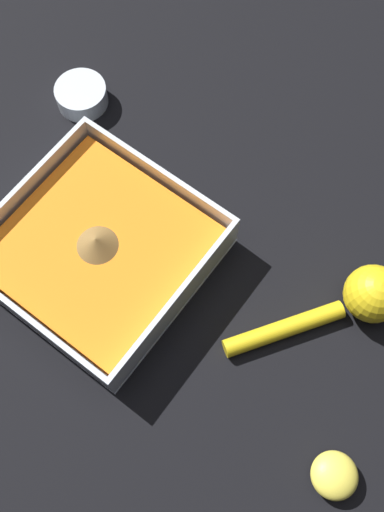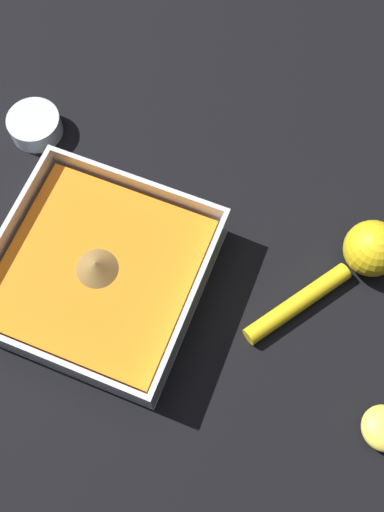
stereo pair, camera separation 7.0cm
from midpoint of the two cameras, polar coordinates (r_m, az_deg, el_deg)
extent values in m
plane|color=black|center=(0.74, -5.72, 1.28)|extent=(4.00, 4.00, 0.00)
cube|color=silver|center=(0.73, -5.88, -0.46)|extent=(0.23, 0.23, 0.01)
cube|color=silver|center=(0.68, -12.22, -6.64)|extent=(0.23, 0.01, 0.05)
cube|color=silver|center=(0.73, -0.47, 7.06)|extent=(0.23, 0.01, 0.05)
cube|color=silver|center=(0.74, -12.95, 5.35)|extent=(0.01, 0.22, 0.05)
cube|color=silver|center=(0.67, 1.43, -4.93)|extent=(0.01, 0.22, 0.05)
cube|color=orange|center=(0.71, -6.04, 0.16)|extent=(0.21, 0.21, 0.03)
cone|color=brown|center=(0.68, -6.25, 0.97)|extent=(0.05, 0.05, 0.02)
cylinder|color=silver|center=(0.84, -8.09, 14.66)|extent=(0.07, 0.07, 0.03)
cylinder|color=brown|center=(0.84, -8.07, 14.56)|extent=(0.06, 0.06, 0.02)
sphere|color=yellow|center=(0.72, 19.55, -3.76)|extent=(0.07, 0.07, 0.07)
cylinder|color=yellow|center=(0.70, 11.57, -7.18)|extent=(0.10, 0.13, 0.02)
ellipsoid|color=#EFDB4C|center=(0.69, 16.41, -19.79)|extent=(0.05, 0.05, 0.03)
camera|label=1|loc=(0.03, 92.88, -7.07)|focal=42.00mm
camera|label=2|loc=(0.03, -87.12, 7.07)|focal=42.00mm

